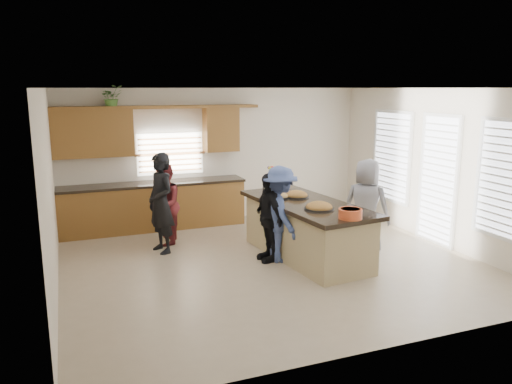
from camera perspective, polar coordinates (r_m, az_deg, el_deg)
name	(u,v)px	position (r m, az deg, el deg)	size (l,w,h in m)	color
floor	(271,262)	(8.25, 1.69, -8.02)	(6.50, 6.50, 0.00)	tan
room_shell	(271,147)	(7.82, 1.78, 5.20)	(6.52, 6.02, 2.81)	silver
back_cabinetry	(150,184)	(10.18, -11.97, 0.87)	(4.08, 0.66, 2.46)	brown
right_wall_glazing	(440,171)	(9.50, 20.29, 2.25)	(0.06, 4.00, 2.25)	white
island	(306,231)	(8.41, 5.76, -4.46)	(1.44, 2.81, 0.95)	tan
platter_front	(319,207)	(7.81, 7.22, -1.77)	(0.47, 0.47, 0.19)	black
platter_mid	(296,196)	(8.64, 4.64, -0.40)	(0.43, 0.43, 0.17)	black
platter_back	(280,196)	(8.55, 2.80, -0.51)	(0.31, 0.31, 0.13)	black
salad_bowl	(350,213)	(7.32, 10.73, -2.39)	(0.34, 0.34, 0.15)	#E9582A
clear_cup	(350,207)	(7.81, 10.74, -1.75)	(0.09, 0.09, 0.09)	white
plate_stack	(284,192)	(8.92, 3.17, -0.02)	(0.23, 0.23, 0.05)	#B186C3
flower_vase	(271,178)	(9.17, 1.73, 1.66)	(0.14, 0.14, 0.45)	silver
potted_plant	(112,97)	(10.01, -16.17, 10.36)	(0.41, 0.35, 0.45)	#4B7F33
woman_left_back	(161,203)	(8.69, -10.81, -1.26)	(0.63, 0.41, 1.73)	black
woman_left_mid	(164,205)	(9.13, -10.43, -1.43)	(0.72, 0.56, 1.48)	maroon
woman_left_front	(269,217)	(8.14, 1.46, -2.90)	(0.86, 0.36, 1.47)	black
woman_right_back	(280,214)	(8.11, 2.76, -2.55)	(1.02, 0.59, 1.58)	#3F5189
woman_right_front	(366,207)	(8.70, 12.47, -1.63)	(0.80, 0.52, 1.64)	gray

